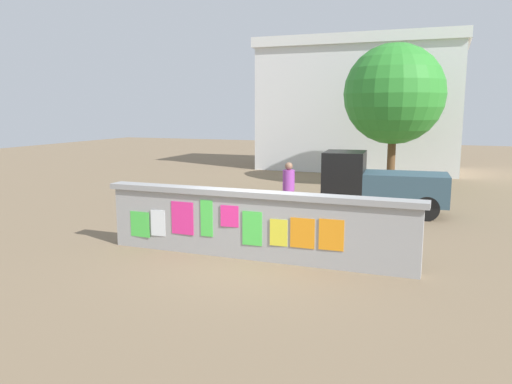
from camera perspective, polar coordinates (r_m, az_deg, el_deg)
ground at (r=18.12m, az=9.00°, el=-0.57°), size 60.00×60.00×0.00m
poster_wall at (r=10.43m, az=-0.20°, el=-3.68°), size 6.89×0.42×1.44m
auto_rickshaw_truck at (r=15.40m, az=13.70°, el=0.90°), size 3.71×1.78×1.85m
motorcycle at (r=14.36m, az=-4.57°, el=-1.23°), size 1.90×0.56×0.87m
bicycle_near at (r=11.61m, az=4.22°, el=-4.28°), size 1.67×0.57×0.95m
person_walking at (r=14.33m, az=3.74°, el=0.88°), size 0.38×0.38×1.62m
tree_roadside at (r=20.98m, az=15.49°, el=10.71°), size 3.99×3.99×5.71m
building_background at (r=26.81m, az=11.78°, el=9.75°), size 10.21×4.95×6.66m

